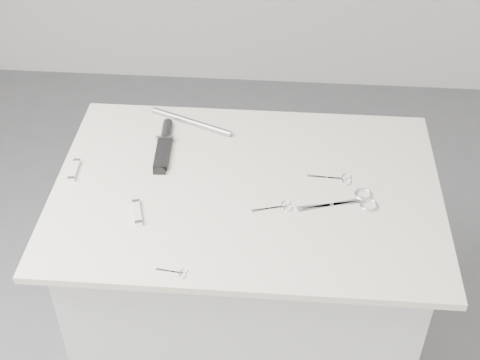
# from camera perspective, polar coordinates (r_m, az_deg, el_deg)

# --- Properties ---
(plinth) EXTENTS (0.90, 0.60, 0.90)m
(plinth) POSITION_cam_1_polar(r_m,az_deg,el_deg) (2.07, 0.50, -10.50)
(plinth) COLOR silver
(plinth) RESTS_ON ground
(display_board) EXTENTS (1.00, 0.70, 0.02)m
(display_board) POSITION_cam_1_polar(r_m,az_deg,el_deg) (1.73, 0.58, -0.85)
(display_board) COLOR beige
(display_board) RESTS_ON plinth
(large_shears) EXTENTS (0.20, 0.11, 0.01)m
(large_shears) POSITION_cam_1_polar(r_m,az_deg,el_deg) (1.71, 9.69, -1.82)
(large_shears) COLOR white
(large_shears) RESTS_ON display_board
(embroidery_scissors_a) EXTENTS (0.10, 0.05, 0.00)m
(embroidery_scissors_a) POSITION_cam_1_polar(r_m,az_deg,el_deg) (1.67, 3.32, -2.32)
(embroidery_scissors_a) COLOR white
(embroidery_scissors_a) RESTS_ON display_board
(embroidery_scissors_b) EXTENTS (0.12, 0.05, 0.00)m
(embroidery_scissors_b) POSITION_cam_1_polar(r_m,az_deg,el_deg) (1.77, 8.35, 0.13)
(embroidery_scissors_b) COLOR white
(embroidery_scissors_b) RESTS_ON display_board
(tiny_scissors) EXTENTS (0.07, 0.03, 0.00)m
(tiny_scissors) POSITION_cam_1_polar(r_m,az_deg,el_deg) (1.52, -5.50, -7.85)
(tiny_scissors) COLOR white
(tiny_scissors) RESTS_ON display_board
(sheathed_knife) EXTENTS (0.05, 0.21, 0.03)m
(sheathed_knife) POSITION_cam_1_polar(r_m,az_deg,el_deg) (1.87, -6.47, 3.15)
(sheathed_knife) COLOR black
(sheathed_knife) RESTS_ON display_board
(pocket_knife_a) EXTENTS (0.04, 0.09, 0.01)m
(pocket_knife_a) POSITION_cam_1_polar(r_m,az_deg,el_deg) (1.67, -8.76, -2.77)
(pocket_knife_a) COLOR beige
(pocket_knife_a) RESTS_ON display_board
(pocket_knife_b) EXTENTS (0.02, 0.09, 0.01)m
(pocket_knife_b) POSITION_cam_1_polar(r_m,az_deg,el_deg) (1.82, -13.97, 0.83)
(pocket_knife_b) COLOR beige
(pocket_knife_b) RESTS_ON display_board
(metal_rail) EXTENTS (0.25, 0.12, 0.02)m
(metal_rail) POSITION_cam_1_polar(r_m,az_deg,el_deg) (1.95, -4.19, 4.98)
(metal_rail) COLOR #979AA0
(metal_rail) RESTS_ON display_board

